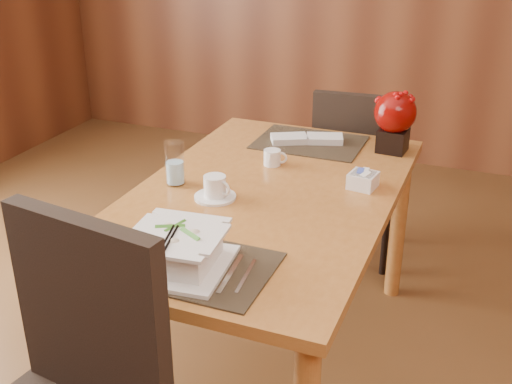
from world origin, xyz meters
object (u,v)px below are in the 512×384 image
at_px(dining_table, 263,217).
at_px(bread_plate, 75,260).
at_px(soup_setting, 178,251).
at_px(creamer_jug, 272,158).
at_px(berry_decor, 395,118).
at_px(water_glass, 175,163).
at_px(far_chair, 357,168).
at_px(sugar_caddy, 363,180).
at_px(coffee_cup, 215,189).

relative_size(dining_table, bread_plate, 11.15).
bearing_deg(bread_plate, soup_setting, 15.09).
xyz_separation_m(creamer_jug, berry_decor, (0.41, 0.33, 0.11)).
distance_m(soup_setting, water_glass, 0.60).
height_order(water_glass, berry_decor, berry_decor).
distance_m(soup_setting, far_chair, 1.53).
height_order(sugar_caddy, far_chair, far_chair).
relative_size(dining_table, creamer_jug, 17.39).
height_order(berry_decor, far_chair, berry_decor).
bearing_deg(dining_table, bread_plate, -117.07).
xyz_separation_m(coffee_cup, sugar_caddy, (0.46, 0.28, -0.01)).
bearing_deg(coffee_cup, water_glass, 162.72).
height_order(coffee_cup, bread_plate, coffee_cup).
relative_size(coffee_cup, far_chair, 0.16).
distance_m(coffee_cup, creamer_jug, 0.37).
height_order(dining_table, coffee_cup, coffee_cup).
distance_m(coffee_cup, sugar_caddy, 0.54).
height_order(soup_setting, far_chair, far_chair).
bearing_deg(bread_plate, sugar_caddy, 51.70).
distance_m(creamer_jug, far_chair, 0.74).
height_order(dining_table, berry_decor, berry_decor).
distance_m(dining_table, bread_plate, 0.74).
relative_size(creamer_jug, sugar_caddy, 0.92).
distance_m(soup_setting, sugar_caddy, 0.83).
bearing_deg(sugar_caddy, creamer_jug, 167.88).
distance_m(dining_table, creamer_jug, 0.29).
bearing_deg(soup_setting, dining_table, 80.55).
height_order(creamer_jug, berry_decor, berry_decor).
distance_m(soup_setting, coffee_cup, 0.47).
relative_size(berry_decor, bread_plate, 1.88).
bearing_deg(berry_decor, soup_setting, -108.36).
distance_m(bread_plate, far_chair, 1.66).
height_order(soup_setting, sugar_caddy, soup_setting).
xyz_separation_m(soup_setting, berry_decor, (0.38, 1.16, 0.09)).
xyz_separation_m(soup_setting, water_glass, (-0.29, 0.52, 0.03)).
relative_size(bread_plate, far_chair, 0.15).
bearing_deg(far_chair, soup_setting, 79.22).
bearing_deg(far_chair, bread_plate, 69.25).
bearing_deg(dining_table, water_glass, -171.49).
bearing_deg(soup_setting, coffee_cup, 96.76).
bearing_deg(soup_setting, far_chair, 77.79).
bearing_deg(far_chair, water_glass, 60.42).
bearing_deg(coffee_cup, berry_decor, 54.98).
relative_size(dining_table, coffee_cup, 10.18).
xyz_separation_m(water_glass, far_chair, (0.46, 0.97, -0.32)).
height_order(creamer_jug, bread_plate, creamer_jug).
bearing_deg(bread_plate, berry_decor, 61.24).
xyz_separation_m(creamer_jug, far_chair, (0.20, 0.67, -0.27)).
xyz_separation_m(berry_decor, far_chair, (-0.21, 0.34, -0.38)).
xyz_separation_m(coffee_cup, water_glass, (-0.19, 0.06, 0.05)).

